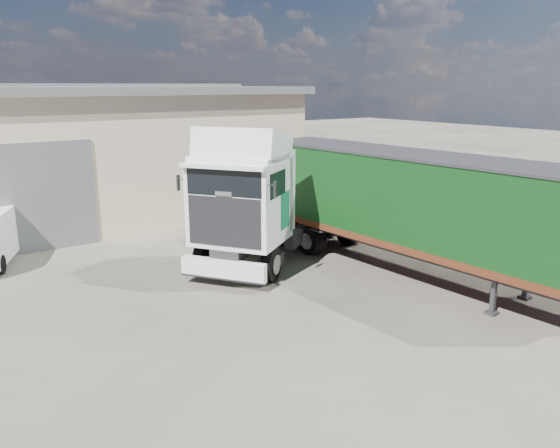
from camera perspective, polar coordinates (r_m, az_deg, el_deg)
ground at (r=11.53m, az=-3.83°, el=-13.42°), size 120.00×120.00×0.00m
brick_boundary_wall at (r=22.65m, az=13.74°, el=3.46°), size 0.35×26.00×2.50m
tractor_unit at (r=16.33m, az=-2.93°, el=1.70°), size 6.47×5.62×4.28m
box_trailer at (r=16.10m, az=12.75°, el=2.47°), size 3.12×10.77×3.53m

